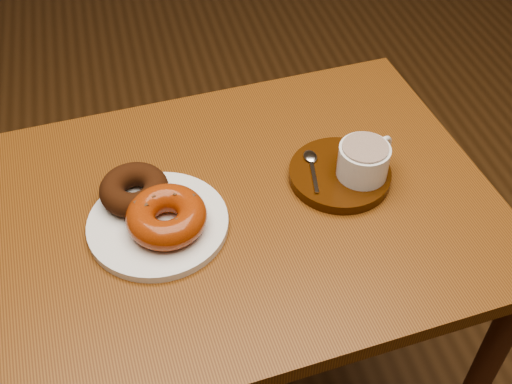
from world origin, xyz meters
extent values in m
cube|color=brown|center=(-0.19, 0.06, 0.72)|extent=(0.83, 0.64, 0.03)
cylinder|color=#422013|center=(-0.56, 0.29, 0.35)|extent=(0.04, 0.04, 0.71)
cylinder|color=#422013|center=(0.14, 0.34, 0.35)|extent=(0.04, 0.04, 0.71)
cylinder|color=white|center=(-0.33, 0.04, 0.74)|extent=(0.27, 0.27, 0.01)
torus|color=#381A0B|center=(-0.35, 0.10, 0.77)|extent=(0.12, 0.12, 0.04)
torus|color=#983910|center=(-0.31, 0.03, 0.77)|extent=(0.15, 0.15, 0.04)
cube|color=#452A17|center=(-0.28, 0.03, 0.79)|extent=(0.01, 0.01, 0.00)
cube|color=#452A17|center=(-0.28, 0.05, 0.79)|extent=(0.01, 0.01, 0.00)
cube|color=#452A17|center=(-0.30, 0.06, 0.79)|extent=(0.01, 0.01, 0.00)
cube|color=#452A17|center=(-0.33, 0.06, 0.79)|extent=(0.01, 0.01, 0.00)
cube|color=#452A17|center=(-0.35, 0.05, 0.79)|extent=(0.01, 0.01, 0.00)
cube|color=#452A17|center=(-0.35, 0.03, 0.79)|extent=(0.01, 0.01, 0.00)
cube|color=#452A17|center=(-0.35, 0.01, 0.79)|extent=(0.01, 0.01, 0.00)
cube|color=#452A17|center=(-0.33, -0.01, 0.79)|extent=(0.01, 0.01, 0.00)
cube|color=#452A17|center=(-0.30, -0.01, 0.79)|extent=(0.01, 0.01, 0.00)
cube|color=#452A17|center=(-0.28, 0.01, 0.79)|extent=(0.01, 0.01, 0.00)
cylinder|color=#391B07|center=(-0.03, 0.08, 0.75)|extent=(0.18, 0.18, 0.02)
cylinder|color=white|center=(0.00, 0.06, 0.78)|extent=(0.08, 0.08, 0.05)
cylinder|color=#552C1D|center=(0.00, 0.06, 0.81)|extent=(0.07, 0.07, 0.00)
torus|color=white|center=(0.04, 0.08, 0.78)|extent=(0.04, 0.03, 0.04)
ellipsoid|color=silver|center=(-0.07, 0.12, 0.76)|extent=(0.02, 0.03, 0.01)
cube|color=silver|center=(-0.07, 0.07, 0.76)|extent=(0.02, 0.08, 0.00)
camera|label=1|loc=(-0.34, -0.62, 1.47)|focal=45.00mm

